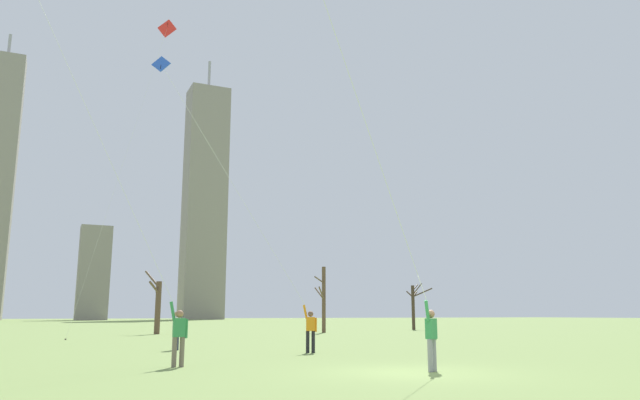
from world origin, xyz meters
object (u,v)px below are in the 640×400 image
(kite_flyer_midfield_center_green, at_px, (412,278))
(bare_tree_rightmost, at_px, (414,304))
(bare_tree_left_of_center, at_px, (323,298))
(kite_flyer_midfield_left_blue, at_px, (294,299))
(distant_kite_low_near_trees_red, at_px, (162,45))
(bystander_far_off_by_trees, at_px, (176,328))
(bare_tree_far_right_edge, at_px, (157,304))
(kite_flyer_foreground_left_purple, at_px, (149,265))

(kite_flyer_midfield_center_green, distance_m, bare_tree_rightmost, 44.44)
(bare_tree_left_of_center, bearing_deg, kite_flyer_midfield_center_green, -111.12)
(bare_tree_rightmost, bearing_deg, kite_flyer_midfield_left_blue, -130.82)
(distant_kite_low_near_trees_red, relative_size, bare_tree_left_of_center, 4.06)
(bystander_far_off_by_trees, xyz_separation_m, bare_tree_left_of_center, (15.76, 19.11, 1.87))
(kite_flyer_midfield_center_green, bearing_deg, kite_flyer_midfield_left_blue, 86.56)
(kite_flyer_midfield_left_blue, xyz_separation_m, bare_tree_rightmost, (23.92, 27.69, 0.38))
(kite_flyer_midfield_center_green, distance_m, kite_flyer_midfield_left_blue, 9.41)
(kite_flyer_midfield_center_green, height_order, bare_tree_far_right_edge, kite_flyer_midfield_center_green)
(kite_flyer_midfield_left_blue, xyz_separation_m, bare_tree_left_of_center, (11.93, 22.95, 0.69))
(bare_tree_far_right_edge, bearing_deg, bare_tree_left_of_center, -8.59)
(kite_flyer_foreground_left_purple, bearing_deg, kite_flyer_midfield_left_blue, 34.98)
(kite_flyer_foreground_left_purple, distance_m, kite_flyer_midfield_left_blue, 7.78)
(kite_flyer_foreground_left_purple, height_order, kite_flyer_midfield_left_blue, kite_flyer_foreground_left_purple)
(kite_flyer_foreground_left_purple, xyz_separation_m, bystander_far_off_by_trees, (2.51, 8.28, -2.00))
(kite_flyer_midfield_center_green, xyz_separation_m, bare_tree_left_of_center, (12.49, 32.34, 0.38))
(bystander_far_off_by_trees, bearing_deg, kite_flyer_midfield_left_blue, -45.07)
(bare_tree_left_of_center, height_order, bare_tree_rightmost, bare_tree_left_of_center)
(bystander_far_off_by_trees, distance_m, bare_tree_far_right_edge, 21.30)
(kite_flyer_midfield_center_green, relative_size, bare_tree_rightmost, 2.95)
(kite_flyer_midfield_center_green, xyz_separation_m, bare_tree_rightmost, (24.49, 37.09, 0.06))
(bare_tree_left_of_center, bearing_deg, bystander_far_off_by_trees, -129.52)
(kite_flyer_midfield_left_blue, bearing_deg, distant_kite_low_near_trees_red, 99.93)
(bystander_far_off_by_trees, bearing_deg, bare_tree_left_of_center, 50.48)
(bare_tree_left_of_center, relative_size, bare_tree_far_right_edge, 1.11)
(kite_flyer_midfield_center_green, bearing_deg, bare_tree_left_of_center, 68.88)
(kite_flyer_foreground_left_purple, distance_m, distant_kite_low_near_trees_red, 27.86)
(kite_flyer_midfield_left_blue, bearing_deg, bare_tree_rightmost, 49.18)
(kite_flyer_midfield_left_blue, distance_m, bare_tree_left_of_center, 25.87)
(bystander_far_off_by_trees, height_order, bare_tree_rightmost, bare_tree_rightmost)
(distant_kite_low_near_trees_red, bearing_deg, bare_tree_rightmost, 20.87)
(bare_tree_rightmost, bearing_deg, distant_kite_low_near_trees_red, -159.13)
(bare_tree_rightmost, bearing_deg, bare_tree_far_right_edge, -173.72)
(kite_flyer_midfield_left_blue, bearing_deg, kite_flyer_midfield_center_green, -93.44)
(distant_kite_low_near_trees_red, xyz_separation_m, bare_tree_left_of_center, (14.98, 5.54, -17.10))
(distant_kite_low_near_trees_red, height_order, bare_tree_rightmost, distant_kite_low_near_trees_red)
(kite_flyer_midfield_center_green, bearing_deg, bare_tree_rightmost, 56.57)
(bare_tree_far_right_edge, bearing_deg, kite_flyer_midfield_center_green, -88.96)
(distant_kite_low_near_trees_red, height_order, bare_tree_far_right_edge, distant_kite_low_near_trees_red)
(kite_flyer_midfield_left_blue, relative_size, bare_tree_far_right_edge, 2.50)
(kite_flyer_foreground_left_purple, distance_m, bystander_far_off_by_trees, 8.88)
(kite_flyer_midfield_center_green, distance_m, bare_tree_far_right_edge, 34.33)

